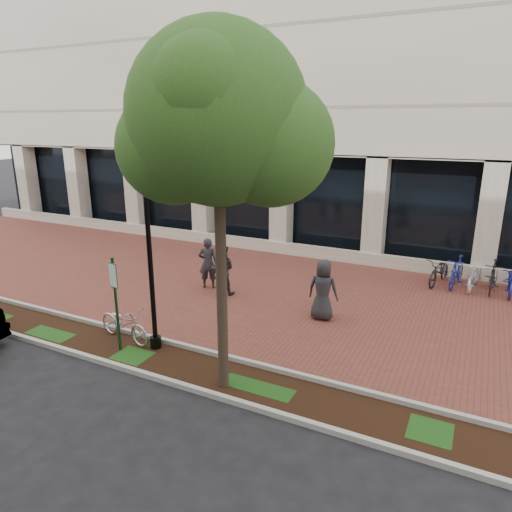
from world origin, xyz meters
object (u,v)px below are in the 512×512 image
at_px(street_tree, 221,127).
at_px(locked_bicycle, 124,323).
at_px(bike_rack_cluster, 474,275).
at_px(pedestrian_left, 208,263).
at_px(pedestrian_mid, 222,270).
at_px(pedestrian_right, 323,290).
at_px(parking_sign, 115,293).
at_px(lamppost, 149,245).

relative_size(street_tree, locked_bicycle, 4.02).
height_order(street_tree, bike_rack_cluster, street_tree).
height_order(pedestrian_left, pedestrian_mid, pedestrian_left).
bearing_deg(pedestrian_left, pedestrian_mid, 135.35).
height_order(pedestrian_left, bike_rack_cluster, pedestrian_left).
bearing_deg(street_tree, pedestrian_left, 125.81).
xyz_separation_m(locked_bicycle, pedestrian_right, (4.14, 3.58, 0.41)).
bearing_deg(pedestrian_mid, locked_bicycle, 65.73).
distance_m(locked_bicycle, bike_rack_cluster, 11.41).
height_order(parking_sign, locked_bicycle, parking_sign).
height_order(parking_sign, lamppost, lamppost).
bearing_deg(locked_bicycle, pedestrian_left, 12.21).
bearing_deg(pedestrian_left, locked_bicycle, 68.60).
bearing_deg(pedestrian_mid, pedestrian_left, -37.29).
xyz_separation_m(locked_bicycle, pedestrian_left, (-0.16, 4.29, 0.41)).
bearing_deg(parking_sign, bike_rack_cluster, 62.65).
relative_size(pedestrian_right, bike_rack_cluster, 0.58).
bearing_deg(locked_bicycle, bike_rack_cluster, -34.08).
relative_size(parking_sign, pedestrian_right, 1.36).
relative_size(parking_sign, pedestrian_mid, 1.45).
distance_m(pedestrian_left, pedestrian_right, 4.36).
height_order(locked_bicycle, pedestrian_right, pedestrian_right).
bearing_deg(street_tree, parking_sign, 176.86).
bearing_deg(locked_bicycle, pedestrian_mid, 1.98).
bearing_deg(pedestrian_right, parking_sign, 43.60).
distance_m(lamppost, pedestrian_mid, 4.42).
xyz_separation_m(lamppost, pedestrian_left, (-1.13, 4.28, -1.81)).
height_order(parking_sign, pedestrian_mid, parking_sign).
distance_m(lamppost, pedestrian_right, 5.10).
relative_size(street_tree, bike_rack_cluster, 2.38).
bearing_deg(pedestrian_left, pedestrian_right, 147.07).
relative_size(lamppost, pedestrian_left, 2.72).
relative_size(parking_sign, lamppost, 0.50).
xyz_separation_m(pedestrian_left, pedestrian_mid, (0.73, -0.28, -0.05)).
relative_size(locked_bicycle, bike_rack_cluster, 0.59).
xyz_separation_m(locked_bicycle, bike_rack_cluster, (7.96, 8.18, 0.02)).
bearing_deg(pedestrian_right, locked_bicycle, 38.00).
distance_m(lamppost, bike_rack_cluster, 10.96).
distance_m(parking_sign, pedestrian_right, 5.66).
height_order(parking_sign, pedestrian_left, parking_sign).
distance_m(parking_sign, pedestrian_mid, 4.57).
bearing_deg(pedestrian_right, pedestrian_mid, -9.71).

